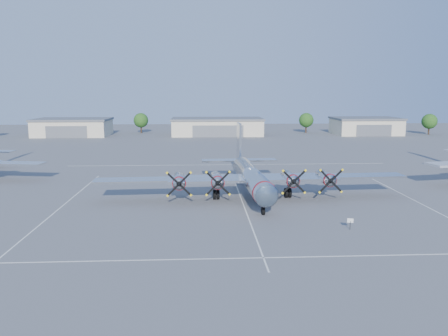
{
  "coord_description": "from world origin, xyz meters",
  "views": [
    {
      "loc": [
        -5.12,
        -56.37,
        13.73
      ],
      "look_at": [
        -1.97,
        3.29,
        3.2
      ],
      "focal_mm": 35.0,
      "sensor_mm": 36.0,
      "label": 1
    }
  ],
  "objects_px": {
    "tree_east": "(306,120)",
    "tree_west": "(141,120)",
    "hangar_east": "(366,126)",
    "hangar_center": "(217,127)",
    "info_placard": "(350,222)",
    "main_bomber_b29": "(250,195)",
    "hangar_west": "(73,127)",
    "tree_far_east": "(429,121)"
  },
  "relations": [
    {
      "from": "tree_west",
      "to": "main_bomber_b29",
      "type": "relative_size",
      "value": 0.17
    },
    {
      "from": "hangar_center",
      "to": "tree_west",
      "type": "xyz_separation_m",
      "value": [
        -25.0,
        8.04,
        1.51
      ]
    },
    {
      "from": "main_bomber_b29",
      "to": "info_placard",
      "type": "distance_m",
      "value": 17.31
    },
    {
      "from": "tree_east",
      "to": "tree_west",
      "type": "bearing_deg",
      "value": 177.92
    },
    {
      "from": "main_bomber_b29",
      "to": "info_placard",
      "type": "bearing_deg",
      "value": -63.46
    },
    {
      "from": "hangar_east",
      "to": "tree_west",
      "type": "bearing_deg",
      "value": 173.72
    },
    {
      "from": "tree_west",
      "to": "info_placard",
      "type": "xyz_separation_m",
      "value": [
        34.78,
        -104.93,
        -3.41
      ]
    },
    {
      "from": "tree_west",
      "to": "hangar_center",
      "type": "bearing_deg",
      "value": -17.82
    },
    {
      "from": "hangar_center",
      "to": "tree_far_east",
      "type": "distance_m",
      "value": 68.05
    },
    {
      "from": "tree_west",
      "to": "main_bomber_b29",
      "type": "bearing_deg",
      "value": -73.64
    },
    {
      "from": "hangar_east",
      "to": "info_placard",
      "type": "relative_size",
      "value": 17.83
    },
    {
      "from": "hangar_east",
      "to": "tree_far_east",
      "type": "bearing_deg",
      "value": -5.61
    },
    {
      "from": "hangar_center",
      "to": "tree_east",
      "type": "bearing_deg",
      "value": 11.38
    },
    {
      "from": "hangar_center",
      "to": "info_placard",
      "type": "bearing_deg",
      "value": -84.24
    },
    {
      "from": "hangar_west",
      "to": "hangar_center",
      "type": "distance_m",
      "value": 45.0
    },
    {
      "from": "hangar_center",
      "to": "tree_west",
      "type": "height_order",
      "value": "tree_west"
    },
    {
      "from": "hangar_east",
      "to": "tree_west",
      "type": "xyz_separation_m",
      "value": [
        -73.0,
        8.04,
        1.51
      ]
    },
    {
      "from": "info_placard",
      "to": "tree_far_east",
      "type": "bearing_deg",
      "value": 73.97
    },
    {
      "from": "hangar_west",
      "to": "info_placard",
      "type": "bearing_deg",
      "value": -60.52
    },
    {
      "from": "tree_east",
      "to": "tree_far_east",
      "type": "bearing_deg",
      "value": -11.89
    },
    {
      "from": "hangar_center",
      "to": "tree_west",
      "type": "relative_size",
      "value": 4.31
    },
    {
      "from": "tree_east",
      "to": "main_bomber_b29",
      "type": "relative_size",
      "value": 0.17
    },
    {
      "from": "tree_far_east",
      "to": "main_bomber_b29",
      "type": "bearing_deg",
      "value": -129.86
    },
    {
      "from": "hangar_east",
      "to": "tree_east",
      "type": "distance_m",
      "value": 19.04
    },
    {
      "from": "hangar_west",
      "to": "tree_west",
      "type": "distance_m",
      "value": 21.61
    },
    {
      "from": "hangar_west",
      "to": "main_bomber_b29",
      "type": "height_order",
      "value": "hangar_west"
    },
    {
      "from": "hangar_center",
      "to": "info_placard",
      "type": "relative_size",
      "value": 24.75
    },
    {
      "from": "tree_far_east",
      "to": "info_placard",
      "type": "height_order",
      "value": "tree_far_east"
    },
    {
      "from": "hangar_center",
      "to": "tree_far_east",
      "type": "relative_size",
      "value": 4.31
    },
    {
      "from": "hangar_center",
      "to": "info_placard",
      "type": "distance_m",
      "value": 97.4
    },
    {
      "from": "hangar_center",
      "to": "tree_far_east",
      "type": "xyz_separation_m",
      "value": [
        68.0,
        -1.96,
        1.51
      ]
    },
    {
      "from": "main_bomber_b29",
      "to": "hangar_east",
      "type": "bearing_deg",
      "value": 57.76
    },
    {
      "from": "tree_west",
      "to": "tree_far_east",
      "type": "bearing_deg",
      "value": -6.14
    },
    {
      "from": "hangar_center",
      "to": "main_bomber_b29",
      "type": "relative_size",
      "value": 0.72
    },
    {
      "from": "hangar_center",
      "to": "tree_east",
      "type": "xyz_separation_m",
      "value": [
        30.0,
        6.04,
        1.51
      ]
    },
    {
      "from": "hangar_west",
      "to": "tree_east",
      "type": "distance_m",
      "value": 75.26
    },
    {
      "from": "hangar_east",
      "to": "main_bomber_b29",
      "type": "bearing_deg",
      "value": -119.69
    },
    {
      "from": "tree_west",
      "to": "tree_far_east",
      "type": "distance_m",
      "value": 93.54
    },
    {
      "from": "hangar_west",
      "to": "main_bomber_b29",
      "type": "xyz_separation_m",
      "value": [
        46.37,
        -81.78,
        -2.71
      ]
    },
    {
      "from": "hangar_west",
      "to": "info_placard",
      "type": "xyz_separation_m",
      "value": [
        54.78,
        -96.89,
        -1.9
      ]
    },
    {
      "from": "tree_east",
      "to": "info_placard",
      "type": "height_order",
      "value": "tree_east"
    },
    {
      "from": "tree_west",
      "to": "tree_far_east",
      "type": "height_order",
      "value": "same"
    }
  ]
}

